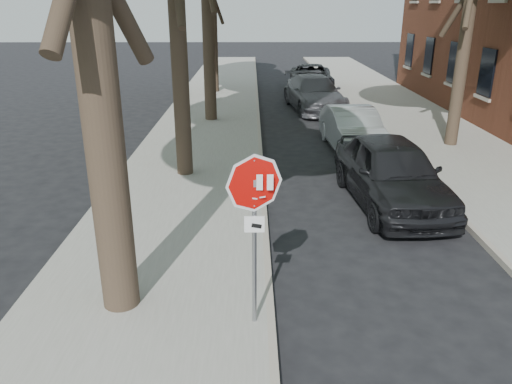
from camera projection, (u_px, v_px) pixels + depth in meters
ground at (301, 327)px, 7.51m from camera, size 120.00×120.00×0.00m
sidewalk_left at (205, 132)px, 18.69m from camera, size 4.00×55.00×0.12m
sidewalk_right at (430, 132)px, 18.77m from camera, size 4.00×55.00×0.12m
curb_left at (259, 132)px, 18.71m from camera, size 0.12×55.00×0.13m
curb_right at (376, 131)px, 18.75m from camera, size 0.12×55.00×0.13m
stop_sign at (254, 209)px, 6.79m from camera, size 0.76×0.34×2.61m
car_a at (392, 172)px, 11.86m from camera, size 2.28×4.89×1.62m
car_b at (353, 129)px, 16.38m from camera, size 1.75×4.31×1.39m
car_c at (314, 93)px, 22.66m from camera, size 2.76×5.45×1.52m
car_d at (311, 78)px, 27.78m from camera, size 2.70×5.23×1.41m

